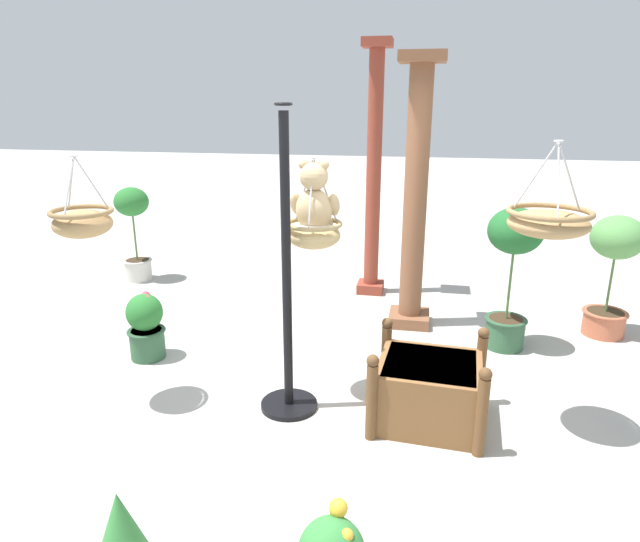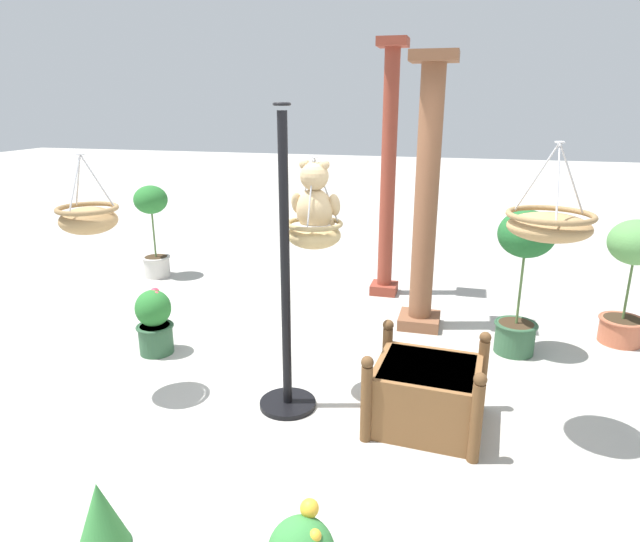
% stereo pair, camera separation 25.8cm
% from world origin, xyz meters
% --- Properties ---
extents(ground_plane, '(40.00, 40.00, 0.00)m').
position_xyz_m(ground_plane, '(0.00, 0.00, 0.00)').
color(ground_plane, '#ADAAA3').
extents(display_pole_central, '(0.44, 0.44, 2.28)m').
position_xyz_m(display_pole_central, '(-0.24, -0.19, 0.69)').
color(display_pole_central, black).
rests_on(display_pole_central, ground).
extents(hanging_basket_with_teddy, '(0.43, 0.43, 0.68)m').
position_xyz_m(hanging_basket_with_teddy, '(-0.09, 0.06, 1.35)').
color(hanging_basket_with_teddy, tan).
extents(teddy_bear, '(0.37, 0.33, 0.54)m').
position_xyz_m(teddy_bear, '(-0.09, 0.08, 1.58)').
color(teddy_bear, tan).
extents(hanging_basket_left_high, '(0.44, 0.44, 0.58)m').
position_xyz_m(hanging_basket_left_high, '(-1.68, -0.41, 1.47)').
color(hanging_basket_left_high, '#A37F51').
extents(hanging_basket_right_low, '(0.54, 0.54, 0.62)m').
position_xyz_m(hanging_basket_right_low, '(1.51, -0.15, 1.55)').
color(hanging_basket_right_low, '#A37F51').
extents(greenhouse_pillar_left, '(0.33, 0.33, 2.95)m').
position_xyz_m(greenhouse_pillar_left, '(0.10, 2.63, 1.43)').
color(greenhouse_pillar_left, brown).
rests_on(greenhouse_pillar_left, ground).
extents(greenhouse_pillar_right, '(0.44, 0.44, 2.73)m').
position_xyz_m(greenhouse_pillar_right, '(0.61, 1.69, 1.32)').
color(greenhouse_pillar_right, brown).
rests_on(greenhouse_pillar_right, ground).
extents(wooden_planter_box, '(0.87, 0.81, 0.65)m').
position_xyz_m(wooden_planter_box, '(0.82, -0.17, 0.26)').
color(wooden_planter_box, brown).
rests_on(wooden_planter_box, ground).
extents(potted_plant_fern_front, '(0.44, 0.44, 1.24)m').
position_xyz_m(potted_plant_fern_front, '(-2.99, 2.51, 0.73)').
color(potted_plant_fern_front, beige).
rests_on(potted_plant_fern_front, ground).
extents(potted_plant_flowering_red, '(0.50, 0.50, 1.37)m').
position_xyz_m(potted_plant_flowering_red, '(1.54, 1.27, 0.86)').
color(potted_plant_flowering_red, '#2D5638').
rests_on(potted_plant_flowering_red, ground).
extents(potted_plant_tall_leafy, '(0.35, 0.35, 0.63)m').
position_xyz_m(potted_plant_tall_leafy, '(-1.74, 0.40, 0.32)').
color(potted_plant_tall_leafy, '#2D5638').
rests_on(potted_plant_tall_leafy, ground).
extents(potted_plant_small_succulent, '(0.26, 0.26, 0.57)m').
position_xyz_m(potted_plant_small_succulent, '(-0.61, -1.96, 0.29)').
color(potted_plant_small_succulent, '#2D5638').
rests_on(potted_plant_small_succulent, ground).
extents(potted_plant_conical_shrub, '(0.50, 0.50, 1.24)m').
position_xyz_m(potted_plant_conical_shrub, '(2.57, 1.77, 0.75)').
color(potted_plant_conical_shrub, '#BC6042').
rests_on(potted_plant_conical_shrub, ground).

